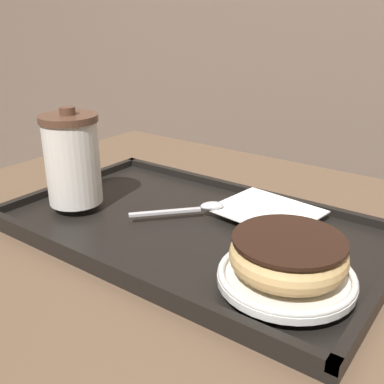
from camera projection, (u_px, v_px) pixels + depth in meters
cafe_table at (172, 331)px, 0.70m from camera, size 0.92×0.83×0.72m
serving_tray at (192, 229)px, 0.64m from camera, size 0.53×0.32×0.02m
napkin_paper at (267, 210)px, 0.66m from camera, size 0.15×0.14×0.00m
coffee_cup_front at (72, 159)px, 0.67m from camera, size 0.09×0.09×0.15m
plate_with_chocolate_donut at (286, 276)px, 0.48m from camera, size 0.15×0.15×0.01m
donut_chocolate_glazed at (288, 254)px, 0.47m from camera, size 0.12×0.12×0.04m
spoon at (199, 208)px, 0.66m from camera, size 0.10×0.11×0.01m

